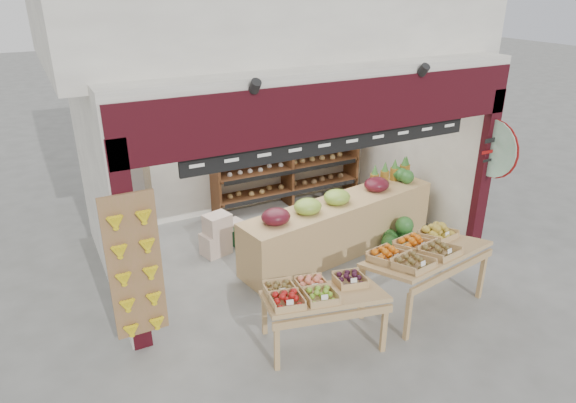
% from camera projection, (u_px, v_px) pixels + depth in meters
% --- Properties ---
extents(ground, '(60.00, 60.00, 0.00)m').
position_uv_depth(ground, '(299.00, 256.00, 8.33)').
color(ground, slate).
rests_on(ground, ground).
extents(banana_board, '(0.60, 0.15, 1.80)m').
position_uv_depth(banana_board, '(136.00, 271.00, 5.78)').
color(banana_board, '#916141').
rests_on(banana_board, ground).
extents(gift_sign, '(0.04, 0.93, 0.92)m').
position_uv_depth(gift_sign, '(493.00, 149.00, 7.85)').
color(gift_sign, '#B0DDC1').
rests_on(gift_sign, ground).
extents(back_shelving, '(3.02, 0.49, 1.86)m').
position_uv_depth(back_shelving, '(288.00, 147.00, 9.78)').
color(back_shelving, brown).
rests_on(back_shelving, ground).
extents(refrigerator, '(0.89, 0.89, 2.00)m').
position_uv_depth(refrigerator, '(120.00, 191.00, 8.23)').
color(refrigerator, '#B2B5B9').
rests_on(refrigerator, ground).
extents(cardboard_stack, '(1.05, 0.84, 0.69)m').
position_uv_depth(cardboard_stack, '(227.00, 234.00, 8.49)').
color(cardboard_stack, beige).
rests_on(cardboard_stack, ground).
extents(mid_counter, '(3.63, 1.30, 1.11)m').
position_uv_depth(mid_counter, '(340.00, 224.00, 8.30)').
color(mid_counter, tan).
rests_on(mid_counter, ground).
extents(display_table_left, '(1.57, 1.10, 0.93)m').
position_uv_depth(display_table_left, '(315.00, 293.00, 6.09)').
color(display_table_left, tan).
rests_on(display_table_left, ground).
extents(display_table_right, '(1.78, 1.18, 1.05)m').
position_uv_depth(display_table_right, '(421.00, 252.00, 6.79)').
color(display_table_right, tan).
rests_on(display_table_right, ground).
extents(watermelon_pile, '(0.72, 0.72, 0.57)m').
position_uv_depth(watermelon_pile, '(403.00, 239.00, 8.47)').
color(watermelon_pile, '#184819').
rests_on(watermelon_pile, ground).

